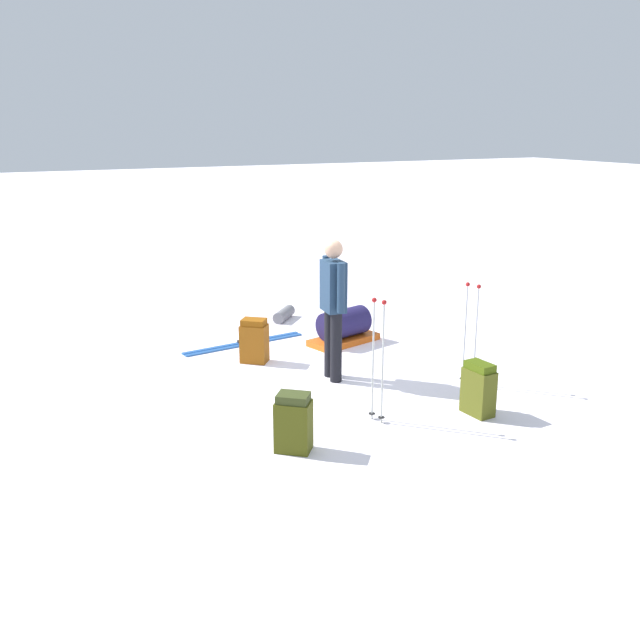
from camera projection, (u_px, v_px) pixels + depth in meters
The scene contains 10 objects.
ground_plane at pixel (320, 375), 8.79m from camera, with size 80.00×80.00×0.00m, color white.
skier_standing at pixel (333, 302), 8.40m from camera, with size 0.57×0.25×1.70m.
ski_pair_near at pixel (244, 343), 9.98m from camera, with size 0.40×1.81×0.05m.
backpack_large_dark at pixel (294, 423), 6.70m from camera, with size 0.40×0.41×0.57m.
backpack_bright at pixel (478, 389), 7.54m from camera, with size 0.36×0.23×0.58m.
backpack_small_spare at pixel (254, 341), 9.19m from camera, with size 0.40×0.41×0.57m.
ski_poles_planted_near at pixel (471, 329), 8.26m from camera, with size 0.22×0.11×1.23m.
ski_poles_planted_far at pixel (378, 354), 7.25m from camera, with size 0.20×0.11×1.31m.
gear_sled at pixel (344, 327), 9.99m from camera, with size 0.70×1.10×0.49m.
sleeping_mat_rolled at pixel (284, 314), 11.19m from camera, with size 0.18×0.18×0.55m, color slate.
Camera 1 is at (7.43, -3.67, 3.02)m, focal length 40.05 mm.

